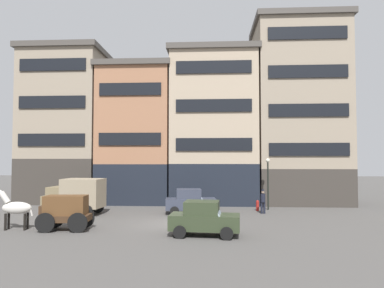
# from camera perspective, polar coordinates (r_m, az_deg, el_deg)

# --- Properties ---
(ground_plane) EXTENTS (120.00, 120.00, 0.00)m
(ground_plane) POSITION_cam_1_polar(r_m,az_deg,el_deg) (22.18, -3.96, -13.09)
(ground_plane) COLOR #4C4947
(building_far_left) EXTENTS (7.68, 6.70, 14.63)m
(building_far_left) POSITION_cam_1_polar(r_m,az_deg,el_deg) (35.60, -20.12, 2.96)
(building_far_left) COLOR #38332D
(building_far_left) RESTS_ON ground_plane
(building_center_left) EXTENTS (7.01, 6.70, 12.88)m
(building_center_left) POSITION_cam_1_polar(r_m,az_deg,el_deg) (33.39, -9.04, 1.68)
(building_center_left) COLOR black
(building_center_left) RESTS_ON ground_plane
(building_center_right) EXTENTS (8.29, 6.70, 14.21)m
(building_center_right) POSITION_cam_1_polar(r_m,az_deg,el_deg) (32.68, 3.59, 2.91)
(building_center_right) COLOR black
(building_center_right) RESTS_ON ground_plane
(building_far_right) EXTENTS (8.47, 6.70, 17.03)m
(building_far_right) POSITION_cam_1_polar(r_m,az_deg,el_deg) (33.87, 17.36, 5.23)
(building_far_right) COLOR #38332D
(building_far_right) RESTS_ON ground_plane
(cargo_wagon) EXTENTS (2.99, 1.69, 1.98)m
(cargo_wagon) POSITION_cam_1_polar(r_m,az_deg,el_deg) (21.30, -20.37, -10.26)
(cargo_wagon) COLOR #3D2819
(cargo_wagon) RESTS_ON ground_plane
(draft_horse) EXTENTS (2.35, 0.71, 2.30)m
(draft_horse) POSITION_cam_1_polar(r_m,az_deg,el_deg) (22.61, -27.33, -9.36)
(draft_horse) COLOR beige
(draft_horse) RESTS_ON ground_plane
(delivery_truck_near) EXTENTS (4.47, 2.43, 2.62)m
(delivery_truck_near) POSITION_cam_1_polar(r_m,az_deg,el_deg) (26.89, -18.77, -8.03)
(delivery_truck_near) COLOR #7A6B4C
(delivery_truck_near) RESTS_ON ground_plane
(sedan_dark) EXTENTS (3.83, 2.12, 1.83)m
(sedan_dark) POSITION_cam_1_polar(r_m,az_deg,el_deg) (18.69, 2.01, -12.26)
(sedan_dark) COLOR #2D3823
(sedan_dark) RESTS_ON ground_plane
(sedan_light) EXTENTS (3.85, 2.17, 1.83)m
(sedan_light) POSITION_cam_1_polar(r_m,az_deg,el_deg) (25.86, -0.30, -9.52)
(sedan_light) COLOR #333847
(sedan_light) RESTS_ON ground_plane
(pedestrian_officer) EXTENTS (0.40, 0.40, 1.79)m
(pedestrian_officer) POSITION_cam_1_polar(r_m,az_deg,el_deg) (26.45, 11.71, -9.16)
(pedestrian_officer) COLOR black
(pedestrian_officer) RESTS_ON ground_plane
(streetlamp_curbside) EXTENTS (0.32, 0.32, 4.12)m
(streetlamp_curbside) POSITION_cam_1_polar(r_m,az_deg,el_deg) (28.36, 12.51, -5.27)
(streetlamp_curbside) COLOR black
(streetlamp_curbside) RESTS_ON ground_plane
(fire_hydrant_curbside) EXTENTS (0.24, 0.24, 0.83)m
(fire_hydrant_curbside) POSITION_cam_1_polar(r_m,az_deg,el_deg) (27.83, 10.84, -9.98)
(fire_hydrant_curbside) COLOR maroon
(fire_hydrant_curbside) RESTS_ON ground_plane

